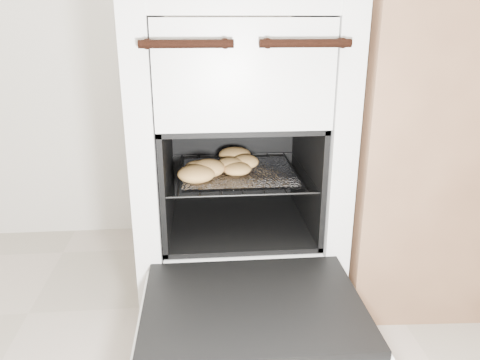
{
  "coord_description": "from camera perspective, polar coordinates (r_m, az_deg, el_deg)",
  "views": [
    {
      "loc": [
        -0.19,
        -0.08,
        0.76
      ],
      "look_at": [
        -0.09,
        1.08,
        0.35
      ],
      "focal_mm": 35.0,
      "sensor_mm": 36.0,
      "label": 1
    }
  ],
  "objects": [
    {
      "name": "baked_rolls",
      "position": [
        1.26,
        -2.57,
        1.79
      ],
      "size": [
        0.24,
        0.28,
        0.04
      ],
      "color": "#B88A49",
      "rests_on": "foil_sheet"
    },
    {
      "name": "stove",
      "position": [
        1.34,
        -0.48,
        3.61
      ],
      "size": [
        0.53,
        0.59,
        0.81
      ],
      "color": "silver",
      "rests_on": "ground"
    },
    {
      "name": "oven_door",
      "position": [
        1.03,
        1.59,
        -15.37
      ],
      "size": [
        0.48,
        0.37,
        0.03
      ],
      "color": "black",
      "rests_on": "stove"
    },
    {
      "name": "foil_sheet",
      "position": [
        1.28,
        -0.2,
        0.92
      ],
      "size": [
        0.3,
        0.27,
        0.01
      ],
      "primitive_type": "cube",
      "color": "silver",
      "rests_on": "oven_rack"
    },
    {
      "name": "oven_rack",
      "position": [
        1.3,
        -0.27,
        0.94
      ],
      "size": [
        0.39,
        0.37,
        0.01
      ],
      "color": "black",
      "rests_on": "stove"
    }
  ]
}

